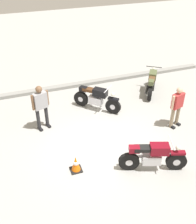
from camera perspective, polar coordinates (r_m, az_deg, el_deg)
name	(u,v)px	position (r m, az deg, el deg)	size (l,w,h in m)	color
ground_plane	(103,147)	(9.58, 1.07, -7.20)	(40.00, 40.00, 0.00)	#9E9E99
curb_edge	(69,86)	(13.21, -5.91, 5.41)	(14.00, 0.30, 0.15)	gray
motorcycle_maroon_cruiser	(153,156)	(8.60, 11.26, -8.99)	(2.01, 0.94, 1.09)	black
motorcycle_black_cruiser	(97,98)	(11.25, -0.31, 2.87)	(1.58, 1.54, 1.09)	black
motorcycle_olive_vintage	(152,83)	(12.75, 11.02, 5.94)	(1.22, 1.71, 1.07)	black
person_in_red_shirt	(177,105)	(10.46, 16.01, 1.44)	(0.63, 0.42, 1.63)	gray
person_in_gray_shirt	(41,105)	(10.10, -11.73, 1.51)	(0.66, 0.43, 1.75)	#262628
traffic_cone	(76,164)	(8.61, -4.61, -10.62)	(0.36, 0.36, 0.53)	black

